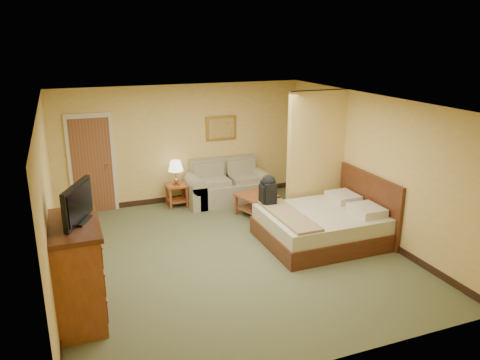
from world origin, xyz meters
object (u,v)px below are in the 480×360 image
coffee_table (256,201)px  bed (326,224)px  loveseat (228,188)px  dresser (77,271)px

coffee_table → bed: 1.76m
loveseat → coffee_table: loveseat is taller
bed → coffee_table: bearing=112.4°
dresser → coffee_table: bearing=35.5°
dresser → bed: 4.41m
loveseat → dresser: bearing=-132.8°
loveseat → coffee_table: 1.09m
coffee_table → dresser: bearing=-144.5°
loveseat → coffee_table: size_ratio=2.13×
loveseat → dresser: (-3.36, -3.63, 0.37)m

